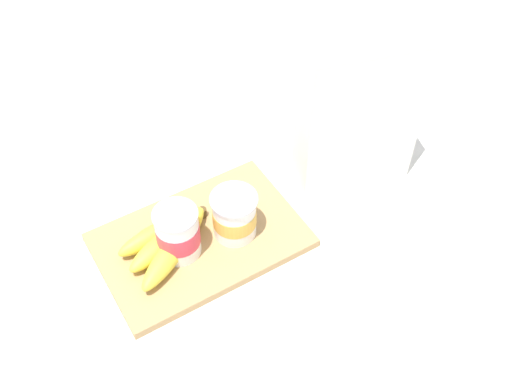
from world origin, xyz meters
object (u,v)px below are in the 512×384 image
(cutting_board, at_px, (201,240))
(cereal_box, at_px, (357,114))
(yogurt_cup_front, at_px, (234,215))
(yogurt_cup_back, at_px, (178,233))
(banana_bunch, at_px, (169,240))

(cutting_board, bearing_deg, cereal_box, -179.36)
(yogurt_cup_front, xyz_separation_m, yogurt_cup_back, (0.10, -0.01, 0.00))
(cereal_box, bearing_deg, cutting_board, -164.14)
(banana_bunch, bearing_deg, cereal_box, 179.15)
(cutting_board, height_order, yogurt_cup_front, yogurt_cup_front)
(yogurt_cup_front, distance_m, banana_bunch, 0.11)
(yogurt_cup_front, distance_m, yogurt_cup_back, 0.10)
(yogurt_cup_front, xyz_separation_m, banana_bunch, (0.11, -0.03, -0.02))
(yogurt_cup_front, bearing_deg, yogurt_cup_back, -7.87)
(yogurt_cup_back, bearing_deg, cutting_board, -171.15)
(yogurt_cup_back, distance_m, banana_bunch, 0.03)
(cutting_board, distance_m, yogurt_cup_front, 0.08)
(yogurt_cup_front, relative_size, banana_bunch, 0.49)
(cereal_box, bearing_deg, yogurt_cup_back, -163.20)
(cutting_board, relative_size, yogurt_cup_front, 3.98)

